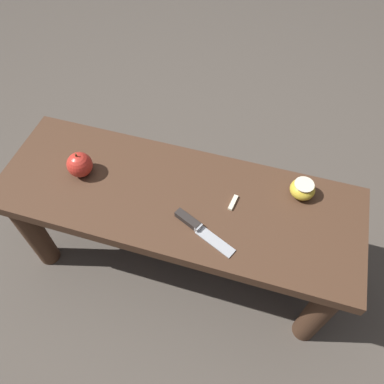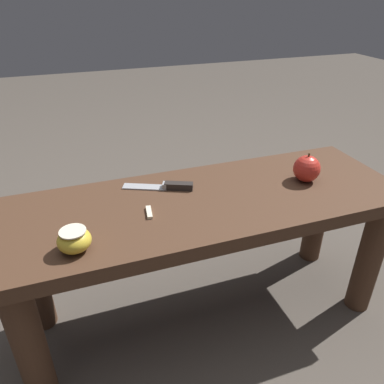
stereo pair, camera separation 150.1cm
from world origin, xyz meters
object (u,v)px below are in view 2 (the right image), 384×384
Objects in this scene: wooden_bench at (207,227)px; knife at (168,186)px; apple_cut at (74,240)px; apple_whole at (306,168)px.

knife is (-0.09, 0.09, 0.11)m from wooden_bench.
wooden_bench is 14.99× the size of apple_cut.
apple_cut is (-0.28, -0.20, 0.02)m from knife.
apple_cut is (-0.36, -0.11, 0.12)m from wooden_bench.
apple_whole is at bearing 0.68° from wooden_bench.
apple_cut is at bearing -162.43° from wooden_bench.
knife is at bearing 134.30° from wooden_bench.
wooden_bench is at bearing -179.32° from apple_whole.
apple_cut reaches higher than knife.
knife is at bearing 36.49° from apple_cut.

